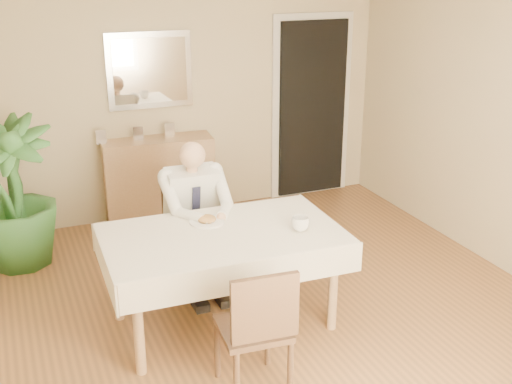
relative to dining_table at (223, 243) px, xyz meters
name	(u,v)px	position (x,y,z in m)	size (l,w,h in m)	color
room	(275,161)	(0.34, -0.16, 0.63)	(5.00, 5.02, 2.60)	brown
doorway	(312,109)	(1.89, 2.31, 0.33)	(0.96, 0.07, 2.10)	beige
mirror	(150,70)	(0.07, 2.31, 0.88)	(0.86, 0.04, 0.76)	silver
dining_table	(223,243)	(0.00, 0.00, 0.00)	(1.74, 1.06, 0.75)	#9B7B52
chair_far	(189,225)	(0.00, 0.87, -0.21)	(0.42, 0.42, 0.82)	#3D2919
chair_near	(258,325)	(-0.08, -0.86, -0.17)	(0.45, 0.45, 0.89)	#3D2919
seated_man	(198,212)	(0.00, 0.59, 0.02)	(0.48, 0.72, 1.24)	white
plate	(207,222)	(-0.05, 0.22, 0.09)	(0.26, 0.26, 0.02)	white
food	(207,219)	(-0.05, 0.22, 0.11)	(0.14, 0.14, 0.06)	brown
knife	(214,222)	(-0.01, 0.16, 0.11)	(0.01, 0.01, 0.13)	silver
fork	(204,223)	(-0.09, 0.16, 0.11)	(0.01, 0.01, 0.13)	silver
coffee_mug	(300,224)	(0.54, -0.18, 0.14)	(0.13, 0.13, 0.10)	white
sideboard	(159,180)	(0.07, 2.16, -0.23)	(1.11, 0.38, 0.89)	#9B7B52
photo_frame_left	(101,137)	(-0.48, 2.19, 0.29)	(0.10, 0.02, 0.14)	silver
photo_frame_center	(138,133)	(-0.11, 2.19, 0.29)	(0.10, 0.02, 0.14)	silver
photo_frame_right	(170,130)	(0.22, 2.20, 0.29)	(0.10, 0.02, 0.14)	silver
potted_palm	(13,194)	(-1.35, 1.66, 0.00)	(0.75, 0.75, 1.34)	#2A5D27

